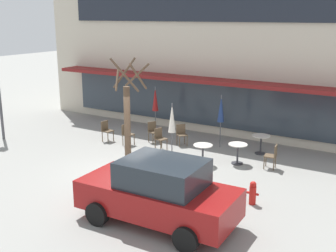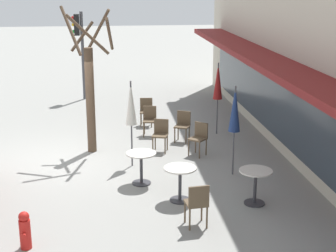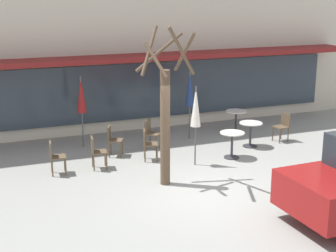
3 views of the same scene
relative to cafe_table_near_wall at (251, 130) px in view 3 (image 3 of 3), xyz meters
The scene contains 15 objects.
ground_plane 4.05m from the cafe_table_near_wall, 135.47° to the right, with size 80.00×80.00×0.00m, color gray.
building_facade 8.41m from the cafe_table_near_wall, 111.80° to the left, with size 18.79×9.10×7.77m.
cafe_table_near_wall is the anchor object (origin of this frame).
cafe_table_streetside 1.29m from the cafe_table_near_wall, 144.19° to the right, with size 0.70×0.70×0.76m.
cafe_table_by_tree 1.59m from the cafe_table_near_wall, 77.59° to the left, with size 0.70×0.70×0.76m.
patio_umbrella_green_folded 2.32m from the cafe_table_near_wall, 132.96° to the left, with size 0.28×0.28×2.20m.
patio_umbrella_cream_folded 2.69m from the cafe_table_near_wall, 158.12° to the right, with size 0.28×0.28×2.20m.
patio_umbrella_corner_open 5.24m from the cafe_table_near_wall, 159.32° to the left, with size 0.28×0.28×2.20m.
cafe_chair_0 4.88m from the cafe_table_near_wall, behind, with size 0.45×0.45×0.89m.
cafe_chair_1 3.35m from the cafe_table_near_wall, behind, with size 0.50×0.50×0.89m.
cafe_chair_2 5.98m from the cafe_table_near_wall, behind, with size 0.44×0.44×0.89m.
cafe_chair_3 3.05m from the cafe_table_near_wall, 162.36° to the left, with size 0.57×0.57×0.89m.
cafe_chair_4 1.27m from the cafe_table_near_wall, ahead, with size 0.45×0.45×0.89m.
cafe_chair_5 4.22m from the cafe_table_near_wall, behind, with size 0.53×0.53×0.89m.
street_tree 4.24m from the cafe_table_near_wall, 151.30° to the right, with size 1.32×1.38×3.93m.
Camera 3 is at (-5.03, -10.34, 4.71)m, focal length 55.00 mm.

